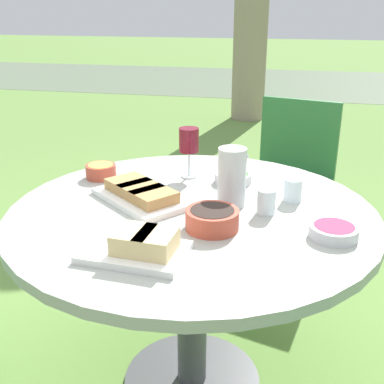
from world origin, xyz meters
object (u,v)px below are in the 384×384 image
at_px(chair_near_left, 291,168).
at_px(water_pitcher, 232,177).
at_px(wine_glass, 189,141).
at_px(dining_table, 192,239).

distance_m(chair_near_left, water_pitcher, 1.14).
bearing_deg(chair_near_left, wine_glass, -114.89).
relative_size(chair_near_left, water_pitcher, 4.41).
xyz_separation_m(dining_table, water_pitcher, (0.12, 0.06, 0.22)).
height_order(dining_table, water_pitcher, water_pitcher).
distance_m(dining_table, water_pitcher, 0.26).
bearing_deg(dining_table, chair_near_left, 74.98).
bearing_deg(dining_table, wine_glass, 104.82).
relative_size(water_pitcher, wine_glass, 1.01).
height_order(chair_near_left, wine_glass, wine_glass).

